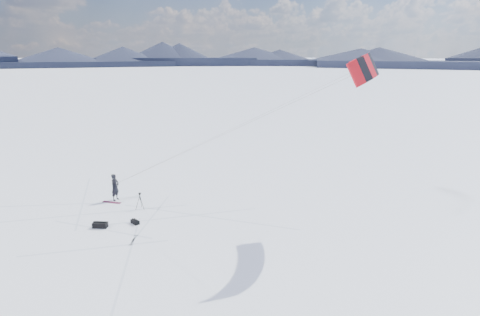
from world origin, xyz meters
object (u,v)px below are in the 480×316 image
Objects in this scene: tripod at (140,199)px; gear_bag_a at (100,225)px; snowkiter at (116,200)px; gear_bag_b at (135,222)px; snowboard at (112,202)px.

gear_bag_a is at bearing -88.53° from tripod.
tripod is at bearing -107.33° from snowkiter.
tripod is at bearing 64.78° from gear_bag_a.
gear_bag_b is at bearing 20.69° from gear_bag_a.
gear_bag_b is (1.56, -1.93, -0.64)m from tripod.
snowkiter reaches higher than snowboard.
tripod is 2.56m from gear_bag_b.
snowkiter is 2.88× the size of gear_bag_b.
gear_bag_b is (4.37, -2.19, 0.13)m from snowkiter.
gear_bag_a is 2.08m from gear_bag_b.
tripod reaches higher than gear_bag_a.
snowkiter is 2.93m from tripod.
snowkiter reaches higher than gear_bag_b.
snowboard is at bearing 103.04° from gear_bag_a.
snowkiter is 1.40× the size of snowboard.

